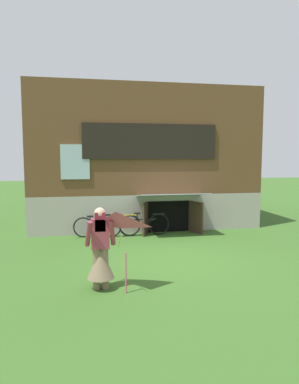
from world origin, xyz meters
TOP-DOWN VIEW (x-y plane):
  - ground_plane at (0.00, 0.00)m, footprint 60.00×60.00m
  - log_house at (-0.00, 5.47)m, footprint 7.99×6.06m
  - person at (-1.86, -1.67)m, footprint 0.61×0.52m
  - kite at (-1.61, -2.20)m, footprint 0.96×1.01m
  - bicycle_black at (-0.28, 2.61)m, footprint 1.65×0.08m
  - bicycle_yellow at (-1.24, 2.55)m, footprint 1.63×0.08m
  - bicycle_blue at (-1.79, 2.61)m, footprint 1.51×0.25m

SIDE VIEW (x-z plane):
  - ground_plane at x=0.00m, z-range 0.00..0.00m
  - bicycle_blue at x=-1.79m, z-range -0.01..0.69m
  - bicycle_yellow at x=-1.24m, z-range -0.01..0.73m
  - bicycle_black at x=-0.28m, z-range -0.01..0.74m
  - person at x=-1.86m, z-range -0.13..1.46m
  - kite at x=-1.61m, z-range 0.49..1.93m
  - log_house at x=0.00m, z-range 0.00..4.96m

